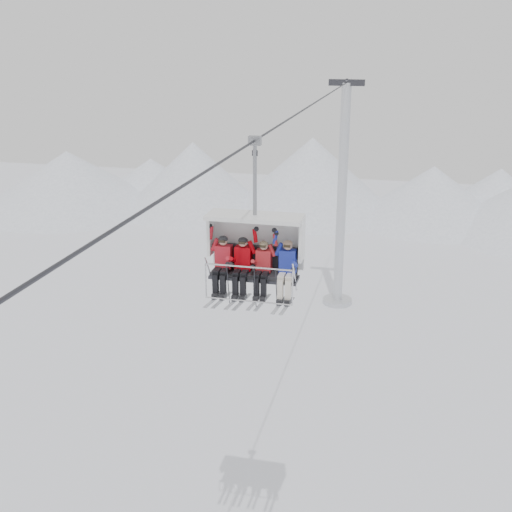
% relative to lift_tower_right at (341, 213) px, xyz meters
% --- Properties ---
extents(ridgeline, '(72.00, 21.00, 7.00)m').
position_rel_lift_tower_right_xyz_m(ridgeline, '(-1.58, 20.05, -2.94)').
color(ridgeline, white).
rests_on(ridgeline, ground).
extents(lift_tower_right, '(2.00, 1.80, 13.48)m').
position_rel_lift_tower_right_xyz_m(lift_tower_right, '(0.00, 0.00, 0.00)').
color(lift_tower_right, silver).
rests_on(lift_tower_right, ground).
extents(haul_cable, '(0.06, 50.00, 0.06)m').
position_rel_lift_tower_right_xyz_m(haul_cable, '(0.00, -22.00, 7.52)').
color(haul_cable, '#2C2D31').
rests_on(haul_cable, lift_tower_left).
extents(chairlift_carrier, '(2.40, 1.17, 3.98)m').
position_rel_lift_tower_right_xyz_m(chairlift_carrier, '(0.00, -22.00, 4.90)').
color(chairlift_carrier, black).
rests_on(chairlift_carrier, haul_cable).
extents(skier_far_left, '(0.41, 1.69, 1.64)m').
position_rel_lift_tower_right_xyz_m(skier_far_left, '(-0.80, -22.30, 4.43)').
color(skier_far_left, red).
rests_on(skier_far_left, chairlift_carrier).
extents(skier_center_left, '(0.41, 1.69, 1.64)m').
position_rel_lift_tower_right_xyz_m(skier_center_left, '(-0.28, -22.30, 4.43)').
color(skier_center_left, '#AE010A').
rests_on(skier_center_left, chairlift_carrier).
extents(skier_center_right, '(0.38, 1.69, 1.54)m').
position_rel_lift_tower_right_xyz_m(skier_center_right, '(0.25, -22.31, 4.40)').
color(skier_center_right, red).
rests_on(skier_center_right, chairlift_carrier).
extents(skier_far_right, '(0.41, 1.69, 1.64)m').
position_rel_lift_tower_right_xyz_m(skier_far_right, '(0.86, -22.30, 4.43)').
color(skier_far_right, '#1D2DA6').
rests_on(skier_far_right, chairlift_carrier).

